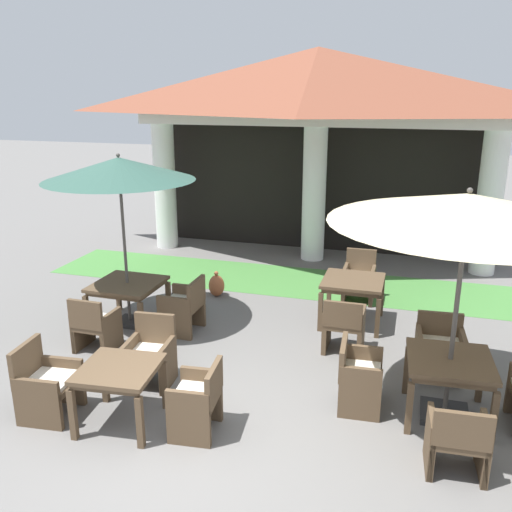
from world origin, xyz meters
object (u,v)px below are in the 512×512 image
patio_chair_near_foreground_north (439,348)px  patio_chair_far_back_south (344,325)px  patio_table_mid_left (119,375)px  patio_chair_near_foreground_south (458,440)px  patio_table_mid_right (128,288)px  patio_chair_far_back_north (359,278)px  patio_umbrella_mid_right (119,170)px  terracotta_urn (217,285)px  patio_chair_mid_right_south (95,326)px  patio_table_near_foreground (450,366)px  patio_chair_mid_right_east (184,306)px  patio_umbrella_near_foreground (468,210)px  patio_chair_mid_left_north (151,355)px  patio_chair_near_foreground_west (358,376)px  patio_chair_mid_left_west (46,384)px  patio_table_far_back (353,285)px  patio_chair_mid_left_east (198,400)px

patio_chair_near_foreground_north → patio_chair_far_back_south: 1.35m
patio_table_mid_left → patio_chair_far_back_south: (2.18, 2.51, -0.20)m
patio_chair_near_foreground_south → patio_table_mid_right: (-4.89, 2.34, 0.24)m
patio_table_mid_right → patio_chair_far_back_north: size_ratio=1.13×
patio_umbrella_mid_right → terracotta_urn: (0.92, 1.58, -2.30)m
patio_chair_mid_right_south → patio_chair_far_back_south: bearing=16.3°
patio_table_near_foreground → patio_chair_mid_right_east: (-3.86, 1.32, -0.23)m
patio_chair_near_foreground_north → patio_chair_near_foreground_south: size_ratio=1.01×
patio_umbrella_near_foreground → patio_chair_mid_left_north: patio_umbrella_near_foreground is taller
patio_chair_near_foreground_west → patio_umbrella_near_foreground: bearing=90.0°
patio_chair_near_foreground_south → patio_chair_mid_right_south: bearing=160.9°
patio_chair_mid_left_west → terracotta_urn: patio_chair_mid_left_west is taller
patio_chair_near_foreground_west → patio_table_far_back: size_ratio=0.86×
patio_chair_near_foreground_west → patio_chair_far_back_north: (-0.37, 3.49, 0.01)m
patio_table_mid_left → patio_umbrella_mid_right: (-1.28, 2.50, 1.89)m
patio_table_near_foreground → patio_chair_far_back_north: size_ratio=1.10×
patio_chair_mid_left_east → patio_chair_mid_left_west: size_ratio=0.93×
patio_table_far_back → patio_chair_far_back_north: size_ratio=1.05×
patio_chair_mid_left_west → patio_chair_near_foreground_south: bearing=87.7°
patio_umbrella_mid_right → patio_chair_far_back_north: size_ratio=3.03×
patio_chair_near_foreground_north → patio_chair_mid_right_south: 4.82m
patio_chair_mid_left_west → patio_chair_mid_right_east: patio_chair_mid_left_west is taller
patio_chair_mid_left_west → patio_umbrella_mid_right: patio_umbrella_mid_right is taller
patio_chair_near_foreground_north → patio_chair_mid_right_south: patio_chair_mid_right_south is taller
patio_chair_near_foreground_south → terracotta_urn: bearing=131.9°
patio_chair_near_foreground_south → patio_chair_near_foreground_west: bearing=135.1°
patio_umbrella_mid_right → terracotta_urn: size_ratio=5.74×
patio_chair_near_foreground_south → patio_chair_mid_left_north: bearing=165.1°
patio_table_far_back → terracotta_urn: (-2.54, 0.53, -0.45)m
patio_table_mid_left → patio_chair_far_back_south: bearing=49.1°
patio_chair_near_foreground_west → patio_umbrella_mid_right: 4.57m
patio_chair_near_foreground_north → patio_chair_mid_left_north: patio_chair_mid_left_north is taller
patio_table_mid_left → patio_chair_mid_right_south: size_ratio=1.09×
patio_table_near_foreground → patio_chair_far_back_north: patio_chair_far_back_north is taller
patio_table_mid_right → patio_chair_mid_left_east: bearing=-47.8°
patio_chair_mid_left_west → patio_table_far_back: size_ratio=0.93×
patio_chair_near_foreground_south → patio_chair_mid_left_north: (-3.70, 0.74, 0.01)m
patio_umbrella_near_foreground → patio_table_far_back: patio_umbrella_near_foreground is taller
patio_chair_near_foreground_west → patio_chair_mid_left_north: 2.63m
patio_table_near_foreground → patio_chair_near_foreground_south: bearing=-86.5°
patio_chair_near_foreground_west → patio_chair_mid_left_east: 1.93m
patio_table_mid_left → patio_umbrella_mid_right: bearing=117.1°
patio_chair_near_foreground_north → patio_chair_far_back_north: bearing=-64.9°
patio_table_far_back → terracotta_urn: size_ratio=1.99×
patio_chair_mid_left_west → patio_chair_mid_right_south: patio_chair_mid_left_west is taller
patio_umbrella_near_foreground → patio_chair_mid_left_north: 4.19m
patio_table_near_foreground → patio_chair_near_foreground_west: bearing=-176.5°
patio_table_near_foreground → patio_table_far_back: (-1.38, 2.38, 0.01)m
patio_table_far_back → patio_table_mid_right: bearing=-163.1°
patio_table_mid_right → terracotta_urn: (0.92, 1.58, -0.42)m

